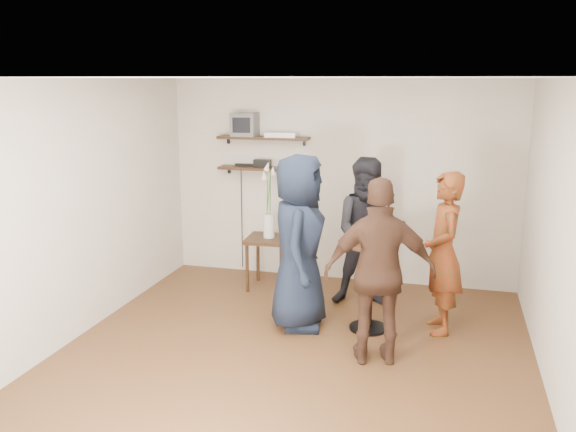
% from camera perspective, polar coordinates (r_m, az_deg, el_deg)
% --- Properties ---
extents(room, '(4.58, 5.08, 2.68)m').
position_cam_1_polar(room, '(5.49, 0.31, -0.90)').
color(room, '#492617').
rests_on(room, ground).
extents(shelf_upper, '(1.20, 0.25, 0.04)m').
position_cam_1_polar(shelf_upper, '(7.93, -2.33, 7.32)').
color(shelf_upper, black).
rests_on(shelf_upper, room).
extents(shelf_lower, '(1.20, 0.25, 0.04)m').
position_cam_1_polar(shelf_lower, '(7.98, -2.30, 4.46)').
color(shelf_lower, black).
rests_on(shelf_lower, room).
extents(crt_monitor, '(0.32, 0.30, 0.30)m').
position_cam_1_polar(crt_monitor, '(8.00, -4.04, 8.54)').
color(crt_monitor, '#59595B').
rests_on(crt_monitor, shelf_upper).
extents(dvd_deck, '(0.40, 0.24, 0.06)m').
position_cam_1_polar(dvd_deck, '(7.86, -0.56, 7.62)').
color(dvd_deck, silver).
rests_on(dvd_deck, shelf_upper).
extents(radio, '(0.22, 0.10, 0.10)m').
position_cam_1_polar(radio, '(7.98, -2.42, 4.94)').
color(radio, black).
rests_on(radio, shelf_lower).
extents(power_strip, '(0.30, 0.05, 0.03)m').
position_cam_1_polar(power_strip, '(8.10, -3.94, 4.79)').
color(power_strip, black).
rests_on(power_strip, shelf_lower).
extents(side_table, '(0.58, 0.58, 0.66)m').
position_cam_1_polar(side_table, '(7.65, -1.78, -2.80)').
color(side_table, black).
rests_on(side_table, room).
extents(vase_lilies, '(0.19, 0.20, 0.97)m').
position_cam_1_polar(vase_lilies, '(7.55, -1.81, 0.24)').
color(vase_lilies, silver).
rests_on(vase_lilies, side_table).
extents(drinks_table, '(0.52, 0.52, 0.96)m').
position_cam_1_polar(drinks_table, '(6.41, 7.67, -5.39)').
color(drinks_table, black).
rests_on(drinks_table, room).
extents(wine_glass_fl, '(0.07, 0.07, 0.22)m').
position_cam_1_polar(wine_glass_fl, '(6.25, 7.16, -1.19)').
color(wine_glass_fl, silver).
rests_on(wine_glass_fl, drinks_table).
extents(wine_glass_fr, '(0.07, 0.07, 0.22)m').
position_cam_1_polar(wine_glass_fr, '(6.25, 8.31, -1.21)').
color(wine_glass_fr, silver).
rests_on(wine_glass_fr, drinks_table).
extents(wine_glass_bl, '(0.07, 0.07, 0.22)m').
position_cam_1_polar(wine_glass_bl, '(6.34, 7.51, -1.01)').
color(wine_glass_bl, silver).
rests_on(wine_glass_bl, drinks_table).
extents(wine_glass_br, '(0.07, 0.07, 0.22)m').
position_cam_1_polar(wine_glass_br, '(6.29, 7.94, -1.09)').
color(wine_glass_br, silver).
rests_on(wine_glass_br, drinks_table).
extents(person_plaid, '(0.53, 0.69, 1.69)m').
position_cam_1_polar(person_plaid, '(6.46, 14.33, -3.39)').
color(person_plaid, red).
rests_on(person_plaid, room).
extents(person_dark, '(0.93, 0.78, 1.74)m').
position_cam_1_polar(person_dark, '(7.06, 7.60, -1.55)').
color(person_dark, black).
rests_on(person_dark, room).
extents(person_navy, '(0.70, 0.97, 1.85)m').
position_cam_1_polar(person_navy, '(6.36, 1.02, -2.48)').
color(person_navy, black).
rests_on(person_navy, room).
extents(person_brown, '(1.09, 0.66, 1.74)m').
position_cam_1_polar(person_brown, '(5.63, 8.60, -5.23)').
color(person_brown, '#42281C').
rests_on(person_brown, room).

